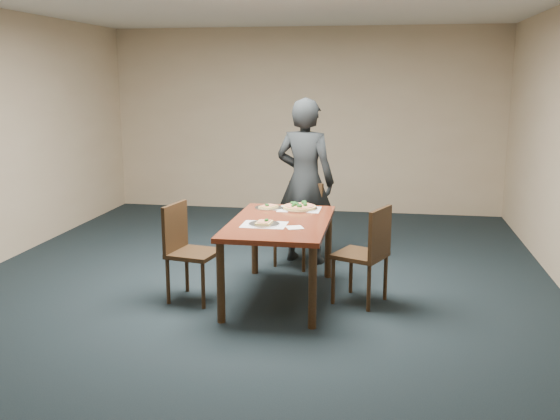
% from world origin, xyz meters
% --- Properties ---
extents(ground, '(8.00, 8.00, 0.00)m').
position_xyz_m(ground, '(0.00, 0.00, 0.00)').
color(ground, black).
rests_on(ground, ground).
extents(room_shell, '(8.00, 8.00, 8.00)m').
position_xyz_m(room_shell, '(0.00, 0.00, 1.74)').
color(room_shell, '#C6AC8A').
rests_on(room_shell, ground).
extents(dining_table, '(0.90, 1.50, 0.75)m').
position_xyz_m(dining_table, '(0.30, -0.02, 0.66)').
color(dining_table, '#5A2012').
rests_on(dining_table, ground).
extents(chair_far, '(0.54, 0.54, 0.91)m').
position_xyz_m(chair_far, '(0.34, 1.12, 0.52)').
color(chair_far, black).
rests_on(chair_far, ground).
extents(chair_left, '(0.49, 0.49, 0.91)m').
position_xyz_m(chair_left, '(-0.55, -0.20, 0.52)').
color(chair_left, black).
rests_on(chair_left, ground).
extents(chair_right, '(0.55, 0.55, 0.91)m').
position_xyz_m(chair_right, '(1.12, -0.04, 0.52)').
color(chair_right, black).
rests_on(chair_right, ground).
extents(diner, '(0.76, 0.59, 1.84)m').
position_xyz_m(diner, '(0.37, 1.22, 0.92)').
color(diner, black).
rests_on(diner, ground).
extents(placemat_main, '(0.42, 0.32, 0.00)m').
position_xyz_m(placemat_main, '(0.41, 0.51, 0.75)').
color(placemat_main, white).
rests_on(placemat_main, dining_table).
extents(placemat_near, '(0.40, 0.30, 0.00)m').
position_xyz_m(placemat_near, '(0.19, -0.21, 0.75)').
color(placemat_near, white).
rests_on(placemat_near, dining_table).
extents(pizza_pan, '(0.37, 0.37, 0.07)m').
position_xyz_m(pizza_pan, '(0.41, 0.51, 0.77)').
color(pizza_pan, silver).
rests_on(pizza_pan, dining_table).
extents(slice_plate_near, '(0.28, 0.28, 0.06)m').
position_xyz_m(slice_plate_near, '(0.19, -0.21, 0.76)').
color(slice_plate_near, silver).
rests_on(slice_plate_near, dining_table).
extents(slice_plate_far, '(0.28, 0.28, 0.06)m').
position_xyz_m(slice_plate_far, '(0.09, 0.51, 0.76)').
color(slice_plate_far, silver).
rests_on(slice_plate_far, dining_table).
extents(napkin, '(0.18, 0.18, 0.01)m').
position_xyz_m(napkin, '(0.48, -0.29, 0.75)').
color(napkin, white).
rests_on(napkin, dining_table).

